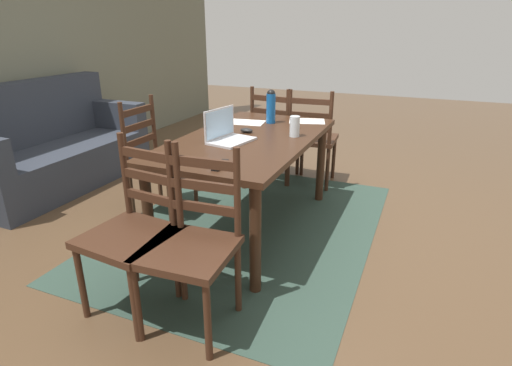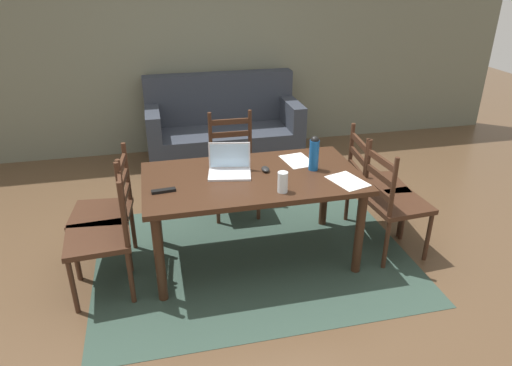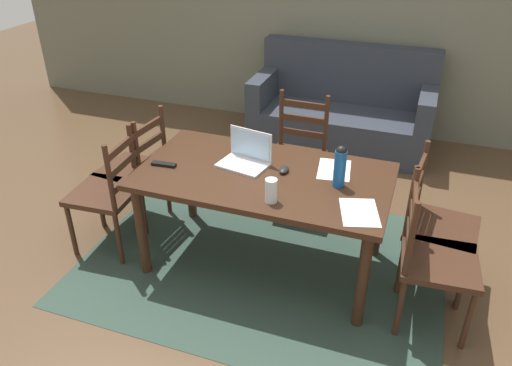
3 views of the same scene
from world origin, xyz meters
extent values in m
plane|color=brown|center=(0.00, 0.00, 0.00)|extent=(14.00, 14.00, 0.00)
cube|color=#2D4238|center=(0.00, 0.00, 0.00)|extent=(2.52, 1.88, 0.01)
cube|color=#6B6D5B|center=(0.00, 2.64, 1.35)|extent=(8.00, 0.12, 2.70)
cube|color=#382114|center=(0.00, 0.00, 0.71)|extent=(1.65, 0.91, 0.04)
cylinder|color=#382114|center=(-0.75, -0.37, 0.35)|extent=(0.07, 0.07, 0.69)
cylinder|color=#382114|center=(0.75, -0.37, 0.35)|extent=(0.07, 0.07, 0.69)
cylinder|color=#382114|center=(-0.75, 0.37, 0.35)|extent=(0.07, 0.07, 0.69)
cylinder|color=#382114|center=(0.75, 0.37, 0.35)|extent=(0.07, 0.07, 0.69)
cube|color=#3D2316|center=(-1.16, 0.18, 0.45)|extent=(0.48, 0.48, 0.04)
cylinder|color=#3D2316|center=(-1.36, 0.01, 0.21)|extent=(0.04, 0.04, 0.43)
cylinder|color=#3D2316|center=(-1.33, 0.39, 0.21)|extent=(0.04, 0.04, 0.43)
cylinder|color=#3D2316|center=(-0.99, -0.03, 0.21)|extent=(0.04, 0.04, 0.43)
cylinder|color=#3D2316|center=(-0.95, 0.35, 0.21)|extent=(0.04, 0.04, 0.43)
cylinder|color=#3D2316|center=(-0.98, -0.03, 0.70)|extent=(0.04, 0.04, 0.50)
cylinder|color=#3D2316|center=(-0.94, 0.35, 0.70)|extent=(0.04, 0.04, 0.50)
cube|color=#3D2316|center=(-0.96, 0.16, 0.60)|extent=(0.06, 0.36, 0.05)
cube|color=#3D2316|center=(-0.96, 0.16, 0.72)|extent=(0.06, 0.36, 0.05)
cube|color=#3D2316|center=(-0.96, 0.16, 0.85)|extent=(0.06, 0.36, 0.05)
cube|color=#3D2316|center=(-1.16, -0.18, 0.45)|extent=(0.47, 0.47, 0.04)
cylinder|color=#3D2316|center=(-1.33, -0.38, 0.21)|extent=(0.04, 0.04, 0.43)
cylinder|color=#3D2316|center=(-1.36, 0.00, 0.21)|extent=(0.04, 0.04, 0.43)
cylinder|color=#3D2316|center=(-0.95, -0.36, 0.21)|extent=(0.04, 0.04, 0.43)
cylinder|color=#3D2316|center=(-0.98, 0.02, 0.21)|extent=(0.04, 0.04, 0.43)
cylinder|color=#3D2316|center=(-0.94, -0.36, 0.70)|extent=(0.04, 0.04, 0.50)
cylinder|color=#3D2316|center=(-0.97, 0.02, 0.70)|extent=(0.04, 0.04, 0.50)
cube|color=#3D2316|center=(-0.96, -0.17, 0.60)|extent=(0.05, 0.36, 0.05)
cube|color=#3D2316|center=(-0.96, -0.17, 0.72)|extent=(0.05, 0.36, 0.05)
cube|color=#3D2316|center=(-0.96, -0.17, 0.85)|extent=(0.05, 0.36, 0.05)
cube|color=#3D2316|center=(0.00, 0.78, 0.45)|extent=(0.45, 0.45, 0.04)
cylinder|color=#3D2316|center=(0.19, 0.59, 0.21)|extent=(0.04, 0.04, 0.43)
cylinder|color=#3D2316|center=(-0.19, 0.60, 0.21)|extent=(0.04, 0.04, 0.43)
cylinder|color=#3D2316|center=(0.19, 0.97, 0.21)|extent=(0.04, 0.04, 0.43)
cylinder|color=#3D2316|center=(-0.19, 0.98, 0.21)|extent=(0.04, 0.04, 0.43)
cylinder|color=#3D2316|center=(0.19, 0.98, 0.70)|extent=(0.04, 0.04, 0.50)
cylinder|color=#3D2316|center=(-0.19, 0.99, 0.70)|extent=(0.04, 0.04, 0.50)
cube|color=#3D2316|center=(0.00, 0.98, 0.60)|extent=(0.36, 0.03, 0.05)
cube|color=#3D2316|center=(0.00, 0.98, 0.72)|extent=(0.36, 0.03, 0.05)
cube|color=#3D2316|center=(0.00, 0.98, 0.85)|extent=(0.36, 0.03, 0.05)
cube|color=#3D2316|center=(1.16, -0.18, 0.45)|extent=(0.47, 0.47, 0.04)
cylinder|color=#3D2316|center=(1.33, 0.02, 0.21)|extent=(0.04, 0.04, 0.43)
cylinder|color=#3D2316|center=(1.36, -0.36, 0.21)|extent=(0.04, 0.04, 0.43)
cylinder|color=#3D2316|center=(0.95, 0.00, 0.21)|extent=(0.04, 0.04, 0.43)
cylinder|color=#3D2316|center=(0.98, -0.38, 0.21)|extent=(0.04, 0.04, 0.43)
cylinder|color=#3D2316|center=(0.94, -0.01, 0.70)|extent=(0.04, 0.04, 0.50)
cylinder|color=#3D2316|center=(0.97, -0.38, 0.70)|extent=(0.04, 0.04, 0.50)
cube|color=#3D2316|center=(0.96, -0.19, 0.60)|extent=(0.05, 0.36, 0.05)
cube|color=#3D2316|center=(0.96, -0.19, 0.72)|extent=(0.05, 0.36, 0.05)
cube|color=#3D2316|center=(0.96, -0.19, 0.85)|extent=(0.05, 0.36, 0.05)
cube|color=#3D2316|center=(1.16, 0.18, 0.45)|extent=(0.48, 0.48, 0.04)
cylinder|color=#3D2316|center=(1.36, 0.35, 0.21)|extent=(0.04, 0.04, 0.43)
cylinder|color=#3D2316|center=(1.33, -0.03, 0.21)|extent=(0.04, 0.04, 0.43)
cylinder|color=#3D2316|center=(0.99, 0.39, 0.21)|extent=(0.04, 0.04, 0.43)
cylinder|color=#3D2316|center=(0.95, 0.01, 0.21)|extent=(0.04, 0.04, 0.43)
cylinder|color=#3D2316|center=(0.98, 0.39, 0.70)|extent=(0.04, 0.04, 0.50)
cylinder|color=#3D2316|center=(0.94, 0.01, 0.70)|extent=(0.04, 0.04, 0.50)
cube|color=#3D2316|center=(0.96, 0.20, 0.60)|extent=(0.06, 0.36, 0.05)
cube|color=#3D2316|center=(0.96, 0.20, 0.72)|extent=(0.06, 0.36, 0.05)
cube|color=#3D2316|center=(0.96, 0.20, 0.85)|extent=(0.06, 0.36, 0.05)
cube|color=#2D333D|center=(0.12, 2.09, 0.20)|extent=(1.80, 0.80, 0.40)
cube|color=#2D333D|center=(0.12, 2.39, 0.70)|extent=(1.80, 0.20, 0.60)
cube|color=#2D333D|center=(0.94, 2.09, 0.55)|extent=(0.16, 0.80, 0.30)
cube|color=#2D333D|center=(-0.70, 2.09, 0.55)|extent=(0.16, 0.80, 0.30)
cube|color=silver|center=(-0.17, 0.05, 0.74)|extent=(0.36, 0.28, 0.02)
cube|color=silver|center=(-0.15, 0.16, 0.85)|extent=(0.32, 0.07, 0.21)
cube|color=#A5CCEA|center=(-0.15, 0.15, 0.85)|extent=(0.29, 0.06, 0.19)
cylinder|color=#145199|center=(0.49, 0.01, 0.85)|extent=(0.08, 0.08, 0.24)
sphere|color=black|center=(0.49, 0.01, 0.98)|extent=(0.07, 0.07, 0.07)
cylinder|color=silver|center=(0.15, -0.31, 0.81)|extent=(0.07, 0.07, 0.15)
ellipsoid|color=black|center=(0.12, 0.07, 0.75)|extent=(0.06, 0.10, 0.03)
cube|color=black|center=(-0.67, -0.12, 0.74)|extent=(0.17, 0.06, 0.02)
cube|color=white|center=(0.67, -0.25, 0.74)|extent=(0.28, 0.34, 0.00)
cube|color=white|center=(0.42, 0.20, 0.74)|extent=(0.25, 0.32, 0.00)
camera|label=1|loc=(-2.66, -1.19, 1.51)|focal=28.76mm
camera|label=2|loc=(-0.69, -3.10, 2.20)|focal=32.40mm
camera|label=3|loc=(0.91, -2.71, 2.34)|focal=35.22mm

